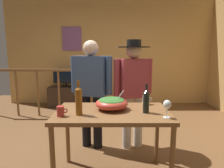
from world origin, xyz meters
name	(u,v)px	position (x,y,z in m)	size (l,w,h in m)	color
ground_plane	(107,148)	(0.00, 0.00, 0.00)	(7.06, 7.06, 0.00)	brown
back_wall	(109,50)	(0.00, 2.61, 1.44)	(5.43, 0.10, 2.87)	tan
framed_picture	(72,39)	(-0.98, 2.55, 1.73)	(0.50, 0.03, 0.61)	#815288
stair_railing	(67,87)	(-0.91, 1.48, 0.65)	(2.38, 0.10, 1.09)	brown
tv_console	(67,96)	(-1.10, 2.26, 0.26)	(0.90, 0.40, 0.51)	#38281E
flat_screen_tv	(66,76)	(-1.10, 2.23, 0.78)	(0.63, 0.12, 0.46)	black
serving_table	(112,119)	(0.07, -0.68, 0.69)	(1.21, 0.71, 0.78)	brown
salad_bowl	(111,103)	(0.06, -0.61, 0.85)	(0.35, 0.35, 0.21)	#CC3D2D
wine_glass	(167,105)	(0.59, -0.89, 0.90)	(0.08, 0.08, 0.18)	silver
wine_bottle_dark	(146,101)	(0.41, -0.73, 0.90)	(0.06, 0.06, 0.30)	black
wine_bottle_amber	(78,100)	(-0.27, -0.80, 0.93)	(0.07, 0.07, 0.35)	brown
mug_white	(146,100)	(0.47, -0.40, 0.83)	(0.11, 0.07, 0.11)	white
mug_red	(60,111)	(-0.44, -0.84, 0.83)	(0.11, 0.07, 0.10)	#B7332D
person_standing_left	(91,86)	(-0.23, 0.06, 0.93)	(0.60, 0.35, 1.56)	black
person_standing_right	(133,85)	(0.37, 0.06, 0.93)	(0.56, 0.44, 1.57)	beige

